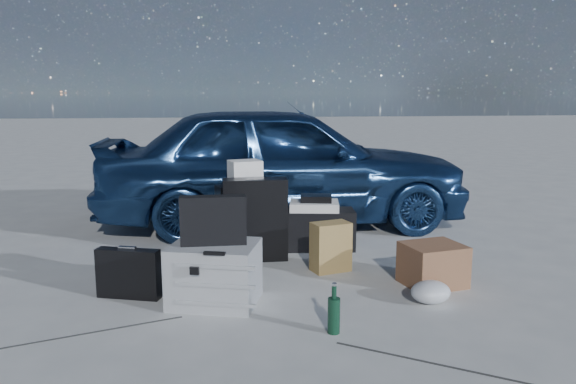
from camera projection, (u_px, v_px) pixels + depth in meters
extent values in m
plane|color=beige|center=(279.00, 299.00, 3.92)|extent=(60.00, 60.00, 0.00)
imported|color=navy|center=(283.00, 164.00, 6.07)|extent=(3.92, 1.60, 1.33)
cube|color=#A9ABAE|center=(215.00, 274.00, 3.83)|extent=(0.68, 0.61, 0.42)
cube|color=black|center=(213.00, 220.00, 3.76)|extent=(0.44, 0.12, 0.33)
cube|color=black|center=(128.00, 274.00, 3.93)|extent=(0.46, 0.24, 0.35)
cube|color=black|center=(255.00, 220.00, 4.80)|extent=(0.54, 0.20, 0.71)
cube|color=black|center=(245.00, 218.00, 5.10)|extent=(0.54, 0.32, 0.61)
cube|color=white|center=(245.00, 172.00, 5.03)|extent=(0.32, 0.28, 0.22)
cube|color=black|center=(315.00, 229.00, 5.18)|extent=(0.75, 0.38, 0.36)
cube|color=white|center=(314.00, 206.00, 5.15)|extent=(0.49, 0.41, 0.08)
cube|color=black|center=(316.00, 198.00, 5.14)|extent=(0.32, 0.25, 0.06)
cube|color=#AB884A|center=(331.00, 247.00, 4.52)|extent=(0.34, 0.25, 0.40)
cube|color=brown|center=(433.00, 265.00, 4.19)|extent=(0.48, 0.44, 0.31)
ellipsoid|color=silver|center=(431.00, 292.00, 3.84)|extent=(0.31, 0.28, 0.15)
cylinder|color=black|center=(334.00, 309.00, 3.35)|extent=(0.09, 0.09, 0.30)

